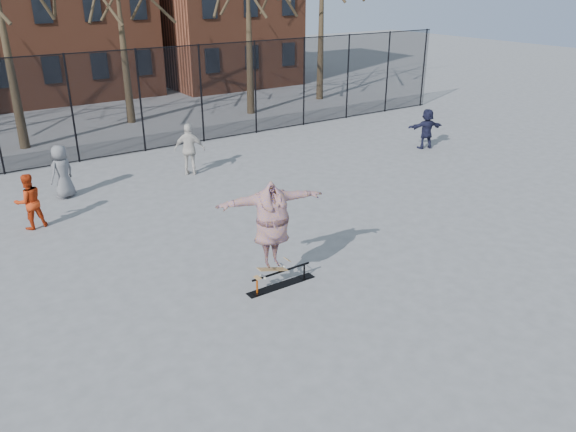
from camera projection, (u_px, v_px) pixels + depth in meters
ground at (312, 303)px, 12.01m from camera, size 100.00×100.00×0.00m
skate_rail at (281, 280)px, 12.64m from camera, size 1.71×0.26×0.38m
skateboard at (273, 272)px, 12.41m from camera, size 0.80×0.19×0.09m
skater at (272, 230)px, 12.02m from camera, size 2.47×1.15×1.94m
bystander_grey at (62, 172)px, 17.49m from camera, size 0.99×0.88×1.70m
bystander_red at (29, 201)px, 15.33m from camera, size 0.84×0.70×1.57m
bystander_white at (190, 149)px, 19.53m from camera, size 1.14×0.94×1.82m
bystander_navy at (427, 129)px, 22.65m from camera, size 1.57×0.90×1.62m
fence at (109, 104)px, 21.14m from camera, size 34.03×0.07×4.00m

